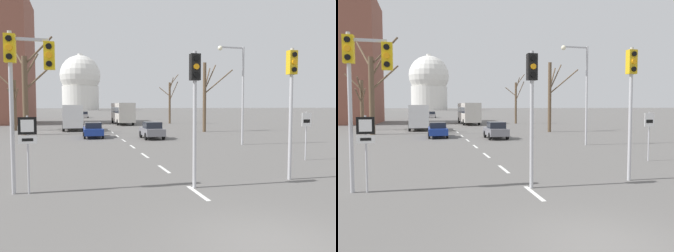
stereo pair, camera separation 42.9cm
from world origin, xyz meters
TOP-DOWN VIEW (x-y plane):
  - ground_plane at (0.00, 0.00)m, footprint 800.00×800.00m
  - lane_stripe_0 at (0.00, 4.42)m, footprint 0.16×2.00m
  - lane_stripe_1 at (0.00, 8.92)m, footprint 0.16×2.00m
  - lane_stripe_2 at (0.00, 13.42)m, footprint 0.16×2.00m
  - lane_stripe_3 at (0.00, 17.92)m, footprint 0.16×2.00m
  - lane_stripe_4 at (0.00, 22.42)m, footprint 0.16×2.00m
  - lane_stripe_5 at (0.00, 26.92)m, footprint 0.16×2.00m
  - lane_stripe_6 at (0.00, 31.42)m, footprint 0.16×2.00m
  - lane_stripe_7 at (0.00, 35.92)m, footprint 0.16×2.00m
  - traffic_signal_near_left at (-5.75, 6.05)m, footprint 1.61×0.34m
  - traffic_signal_near_right at (4.42, 5.37)m, footprint 0.36×0.34m
  - traffic_signal_centre_tall at (0.15, 5.15)m, footprint 0.36×0.34m
  - route_sign_post at (-5.67, 5.92)m, footprint 0.60×0.08m
  - speed_limit_sign at (8.34, 9.27)m, footprint 0.60×0.08m
  - street_lamp_right at (8.10, 16.84)m, footprint 2.22×0.36m
  - sedan_near_left at (-1.73, 78.55)m, footprint 1.78×3.92m
  - sedan_near_right at (-2.44, 26.01)m, footprint 1.82×4.45m
  - sedan_mid_centre at (2.74, 23.27)m, footprint 1.79×3.80m
  - city_bus at (3.47, 47.89)m, footprint 2.66×10.80m
  - delivery_truck at (-4.30, 36.38)m, footprint 2.44×7.20m
  - bare_tree_left_near at (-11.21, 37.40)m, footprint 2.85×4.23m
  - bare_tree_right_near at (11.58, 47.64)m, footprint 3.21×3.04m
  - bare_tree_left_far at (-8.90, 30.76)m, footprint 4.90×4.98m
  - bare_tree_right_far at (10.65, 29.50)m, footprint 3.35×2.95m
  - capitol_dome at (0.00, 227.53)m, footprint 27.19×27.19m

SIDE VIEW (x-z plane):
  - ground_plane at x=0.00m, z-range 0.00..0.00m
  - lane_stripe_0 at x=0.00m, z-range 0.00..0.01m
  - lane_stripe_1 at x=0.00m, z-range 0.00..0.01m
  - lane_stripe_2 at x=0.00m, z-range 0.00..0.01m
  - lane_stripe_3 at x=0.00m, z-range 0.00..0.01m
  - lane_stripe_4 at x=0.00m, z-range 0.00..0.01m
  - lane_stripe_5 at x=0.00m, z-range 0.00..0.01m
  - lane_stripe_6 at x=0.00m, z-range 0.00..0.01m
  - lane_stripe_7 at x=0.00m, z-range 0.00..0.01m
  - sedan_near_right at x=-2.44m, z-range 0.02..1.48m
  - sedan_near_left at x=-1.73m, z-range 0.00..1.59m
  - sedan_mid_centre at x=2.74m, z-range 0.02..1.58m
  - delivery_truck at x=-4.30m, z-range 0.13..3.27m
  - speed_limit_sign at x=8.34m, z-range 0.48..3.20m
  - route_sign_post at x=-5.67m, z-range 0.50..3.22m
  - city_bus at x=3.47m, z-range 0.31..3.79m
  - bare_tree_left_near at x=-11.21m, z-range -0.11..7.02m
  - traffic_signal_centre_tall at x=0.15m, z-range 1.00..6.04m
  - traffic_signal_near_right at x=4.42m, z-range 1.05..6.44m
  - bare_tree_right_near at x=11.58m, z-range -0.22..8.23m
  - traffic_signal_near_left at x=-5.75m, z-range 1.43..7.00m
  - bare_tree_right_far at x=10.65m, z-range 0.29..8.40m
  - street_lamp_right at x=8.10m, z-range 0.93..8.51m
  - bare_tree_left_far at x=-8.90m, z-range -0.32..9.90m
  - capitol_dome at x=0.00m, z-range -0.50..37.91m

